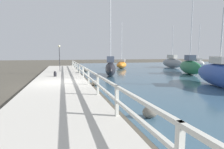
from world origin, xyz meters
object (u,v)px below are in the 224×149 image
object	(u,v)px
sailboat_blue	(219,74)
sailboat_green	(190,66)
sailboat_orange	(121,64)
mooring_bollard	(55,74)
sailboat_gray	(172,62)
sailboat_white	(198,63)
sailboat_black	(110,68)
dock_lamp	(59,53)

from	to	relation	value
sailboat_blue	sailboat_green	distance (m)	7.58
sailboat_orange	sailboat_green	bearing A→B (deg)	-41.48
sailboat_blue	sailboat_green	size ratio (longest dim) A/B	0.71
mooring_bollard	sailboat_gray	world-z (taller)	sailboat_gray
sailboat_gray	sailboat_orange	world-z (taller)	sailboat_orange
sailboat_orange	sailboat_blue	bearing A→B (deg)	-61.92
mooring_bollard	sailboat_orange	distance (m)	13.99
sailboat_blue	sailboat_orange	world-z (taller)	sailboat_orange
mooring_bollard	sailboat_white	distance (m)	27.59
sailboat_gray	sailboat_black	distance (m)	14.75
mooring_bollard	sailboat_orange	size ratio (longest dim) A/B	0.06
mooring_bollard	sailboat_black	xyz separation A→B (m)	(5.27, 1.33, 0.29)
sailboat_blue	sailboat_white	world-z (taller)	sailboat_white
sailboat_gray	sailboat_white	xyz separation A→B (m)	(7.29, 2.37, -0.22)
sailboat_green	sailboat_gray	bearing A→B (deg)	84.66
sailboat_green	sailboat_white	xyz separation A→B (m)	(11.11, 11.11, -0.21)
sailboat_black	sailboat_green	bearing A→B (deg)	8.88
mooring_bollard	sailboat_white	size ratio (longest dim) A/B	0.06
sailboat_green	sailboat_orange	world-z (taller)	sailboat_green
dock_lamp	sailboat_orange	size ratio (longest dim) A/B	0.41
sailboat_white	sailboat_green	bearing A→B (deg)	-110.89
sailboat_green	sailboat_gray	size ratio (longest dim) A/B	1.24
sailboat_black	sailboat_white	distance (m)	22.27
sailboat_black	sailboat_white	world-z (taller)	sailboat_black
sailboat_blue	sailboat_gray	bearing A→B (deg)	83.70
sailboat_blue	sailboat_orange	size ratio (longest dim) A/B	0.84
dock_lamp	sailboat_orange	xyz separation A→B (m)	(9.16, 5.93, -1.71)
dock_lamp	sailboat_green	world-z (taller)	sailboat_green
dock_lamp	sailboat_white	distance (m)	25.81
sailboat_orange	dock_lamp	bearing A→B (deg)	-122.89
sailboat_orange	sailboat_gray	bearing A→B (deg)	16.51
sailboat_green	sailboat_orange	bearing A→B (deg)	132.59
sailboat_green	sailboat_black	bearing A→B (deg)	-167.90
dock_lamp	sailboat_white	bearing A→B (deg)	16.19
mooring_bollard	sailboat_black	bearing A→B (deg)	14.16
sailboat_green	sailboat_white	size ratio (longest dim) A/B	1.08
sailboat_green	sailboat_orange	xyz separation A→B (m)	(-4.46, 9.87, -0.23)
mooring_bollard	sailboat_gray	distance (m)	20.00
mooring_bollard	sailboat_green	world-z (taller)	sailboat_green
sailboat_gray	sailboat_green	bearing A→B (deg)	-108.55
mooring_bollard	sailboat_gray	bearing A→B (deg)	27.19
sailboat_green	mooring_bollard	bearing A→B (deg)	-160.13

